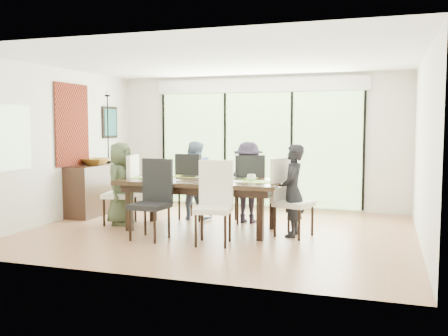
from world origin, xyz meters
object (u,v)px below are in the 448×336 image
(laptop, at_px, (151,178))
(cup_c, at_px, (251,178))
(person_left_end, at_px, (121,183))
(cup_a, at_px, (166,174))
(sideboard, at_px, (100,188))
(vase, at_px, (206,175))
(chair_left_end, at_px, (120,189))
(chair_near_left, at_px, (149,199))
(chair_far_left, at_px, (195,186))
(chair_near_right, at_px, (213,203))
(bowl, at_px, (96,161))
(chair_right_end, at_px, (294,197))
(person_far_right, at_px, (248,182))
(cup_b, at_px, (208,178))
(person_far_left, at_px, (195,180))
(person_right_end, at_px, (293,191))
(table_top, at_px, (202,182))
(chair_far_right, at_px, (249,188))

(laptop, relative_size, cup_c, 2.66)
(person_left_end, height_order, laptop, person_left_end)
(cup_a, height_order, sideboard, sideboard)
(vase, height_order, cup_a, vase)
(chair_left_end, bearing_deg, chair_near_left, 38.22)
(chair_far_left, height_order, chair_near_right, same)
(cup_a, relative_size, bowl, 0.27)
(chair_right_end, xyz_separation_m, chair_near_left, (-2.00, -0.87, 0.00))
(chair_left_end, bearing_deg, person_far_right, 101.28)
(laptop, xyz_separation_m, cup_b, (1.00, 0.00, 0.04))
(person_far_left, height_order, cup_b, person_far_left)
(laptop, bearing_deg, person_right_end, -26.61)
(table_top, xyz_separation_m, person_left_end, (-1.48, 0.00, -0.08))
(chair_left_end, xyz_separation_m, chair_far_left, (1.05, 0.85, 0.00))
(laptop, distance_m, sideboard, 1.91)
(chair_near_left, xyz_separation_m, person_right_end, (1.98, 0.87, 0.10))
(person_left_end, relative_size, person_far_right, 1.00)
(chair_near_right, height_order, cup_c, chair_near_right)
(cup_c, xyz_separation_m, bowl, (-3.25, 0.68, 0.13))
(person_right_end, xyz_separation_m, sideboard, (-3.93, 0.88, -0.23))
(chair_left_end, bearing_deg, chair_near_right, 55.73)
(chair_near_right, xyz_separation_m, person_far_left, (-0.95, 1.70, 0.10))
(cup_b, bearing_deg, person_left_end, 176.49)
(laptop, bearing_deg, cup_b, -29.07)
(sideboard, bearing_deg, person_far_left, -1.47)
(chair_far_right, height_order, person_left_end, person_left_end)
(chair_near_right, relative_size, person_right_end, 0.85)
(person_left_end, xyz_separation_m, cup_c, (2.28, 0.10, 0.17))
(chair_left_end, height_order, chair_far_right, same)
(person_far_right, xyz_separation_m, cup_c, (0.25, -0.73, 0.17))
(sideboard, xyz_separation_m, bowl, (0.00, -0.10, 0.53))
(vase, distance_m, laptop, 0.91)
(table_top, relative_size, chair_near_right, 2.18)
(cup_c, bearing_deg, chair_right_end, -8.13)
(chair_far_left, xyz_separation_m, bowl, (-2.00, -0.07, 0.40))
(chair_far_right, bearing_deg, table_top, 36.00)
(table_top, xyz_separation_m, person_far_left, (-0.45, 0.83, -0.08))
(laptop, distance_m, cup_b, 1.00)
(chair_far_left, bearing_deg, person_far_left, 100.12)
(chair_near_left, bearing_deg, chair_left_end, 143.62)
(chair_far_right, bearing_deg, chair_far_left, -21.09)
(chair_far_right, distance_m, vase, 0.99)
(person_far_right, bearing_deg, chair_near_right, 89.39)
(vase, bearing_deg, chair_near_right, -63.94)
(chair_right_end, xyz_separation_m, sideboard, (-3.95, 0.88, -0.13))
(person_right_end, distance_m, person_far_left, 2.10)
(chair_near_left, distance_m, bowl, 2.59)
(cup_a, height_order, bowl, bowl)
(table_top, bearing_deg, person_right_end, 0.00)
(bowl, bearing_deg, cup_c, -11.84)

